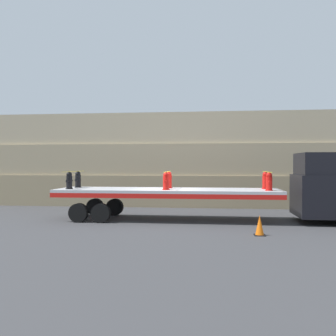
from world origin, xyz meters
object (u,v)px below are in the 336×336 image
(fire_hydrant_black_far_0, at_px, (78,180))
(fire_hydrant_red_near_1, at_px, (166,181))
(fire_hydrant_black_near_0, at_px, (69,181))
(traffic_cone, at_px, (260,226))
(fire_hydrant_red_far_2, at_px, (265,181))
(flatbed_trailer, at_px, (154,194))
(truck_cab, at_px, (330,188))
(fire_hydrant_red_far_1, at_px, (169,180))
(fire_hydrant_red_near_2, at_px, (269,182))

(fire_hydrant_black_far_0, distance_m, fire_hydrant_red_near_1, 4.52)
(fire_hydrant_black_near_0, distance_m, traffic_cone, 8.61)
(fire_hydrant_red_near_1, bearing_deg, fire_hydrant_black_far_0, 165.92)
(fire_hydrant_red_far_2, xyz_separation_m, traffic_cone, (-0.73, -3.83, -1.42))
(flatbed_trailer, xyz_separation_m, fire_hydrant_red_far_2, (5.00, 0.55, 0.62))
(truck_cab, xyz_separation_m, fire_hydrant_red_far_2, (-2.61, 0.55, 0.28))
(fire_hydrant_black_near_0, relative_size, fire_hydrant_black_far_0, 1.00)
(fire_hydrant_red_near_1, xyz_separation_m, fire_hydrant_red_far_1, (0.00, 1.10, 0.00))
(truck_cab, relative_size, fire_hydrant_red_near_1, 3.86)
(fire_hydrant_red_near_1, height_order, fire_hydrant_red_near_2, same)
(fire_hydrant_red_near_2, relative_size, fire_hydrant_red_far_2, 1.00)
(flatbed_trailer, bearing_deg, fire_hydrant_red_far_2, 6.27)
(fire_hydrant_red_near_2, xyz_separation_m, fire_hydrant_red_far_2, (0.00, 1.10, 0.00))
(truck_cab, bearing_deg, fire_hydrant_red_far_2, 168.12)
(flatbed_trailer, relative_size, fire_hydrant_red_far_2, 12.87)
(truck_cab, relative_size, fire_hydrant_red_far_1, 3.86)
(flatbed_trailer, xyz_separation_m, fire_hydrant_black_far_0, (-3.76, 0.55, 0.62))
(fire_hydrant_black_near_0, distance_m, fire_hydrant_black_far_0, 1.10)
(fire_hydrant_red_far_1, relative_size, fire_hydrant_red_near_2, 1.00)
(fire_hydrant_black_far_0, bearing_deg, traffic_cone, -25.46)
(fire_hydrant_black_far_0, bearing_deg, flatbed_trailer, -8.31)
(flatbed_trailer, distance_m, fire_hydrant_black_far_0, 3.85)
(truck_cab, bearing_deg, fire_hydrant_red_far_1, 175.51)
(fire_hydrant_black_near_0, height_order, traffic_cone, fire_hydrant_black_near_0)
(fire_hydrant_red_far_1, xyz_separation_m, fire_hydrant_red_near_2, (4.38, -1.10, 0.00))
(fire_hydrant_red_far_2, distance_m, traffic_cone, 4.15)
(fire_hydrant_red_near_2, bearing_deg, fire_hydrant_black_near_0, 180.00)
(fire_hydrant_red_near_2, bearing_deg, traffic_cone, -104.89)
(fire_hydrant_black_near_0, height_order, fire_hydrant_red_far_2, same)
(flatbed_trailer, bearing_deg, truck_cab, 0.00)
(fire_hydrant_black_near_0, distance_m, fire_hydrant_red_far_1, 4.52)
(flatbed_trailer, height_order, fire_hydrant_red_near_2, fire_hydrant_red_near_2)
(fire_hydrant_black_far_0, relative_size, fire_hydrant_red_far_1, 1.00)
(truck_cab, bearing_deg, traffic_cone, -135.52)
(fire_hydrant_red_far_1, bearing_deg, flatbed_trailer, -138.40)
(fire_hydrant_red_far_2, bearing_deg, fire_hydrant_black_near_0, -172.85)
(truck_cab, relative_size, fire_hydrant_black_near_0, 3.86)
(flatbed_trailer, xyz_separation_m, fire_hydrant_red_far_1, (0.62, 0.55, 0.62))
(fire_hydrant_black_near_0, distance_m, fire_hydrant_red_far_2, 8.83)
(fire_hydrant_black_near_0, height_order, fire_hydrant_red_near_2, same)
(fire_hydrant_black_far_0, relative_size, fire_hydrant_red_far_2, 1.00)
(truck_cab, height_order, fire_hydrant_black_near_0, truck_cab)
(fire_hydrant_red_far_1, bearing_deg, fire_hydrant_black_far_0, 180.00)
(fire_hydrant_black_far_0, distance_m, fire_hydrant_red_near_2, 8.83)
(fire_hydrant_red_near_1, height_order, traffic_cone, fire_hydrant_red_near_1)
(fire_hydrant_red_far_1, xyz_separation_m, fire_hydrant_red_far_2, (4.38, 0.00, 0.00))
(truck_cab, height_order, fire_hydrant_red_far_2, truck_cab)
(flatbed_trailer, bearing_deg, fire_hydrant_black_near_0, -171.69)
(fire_hydrant_red_near_1, relative_size, fire_hydrant_red_near_2, 1.00)
(fire_hydrant_black_near_0, bearing_deg, fire_hydrant_black_far_0, 90.00)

